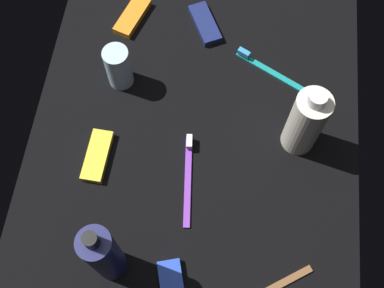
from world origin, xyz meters
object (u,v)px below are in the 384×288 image
Objects in this scene: bodywash_bottle at (306,122)px; snack_bar_orange at (132,16)px; lotion_bottle at (104,255)px; deodorant_stick at (118,67)px; snack_bar_navy at (205,24)px; snack_bar_yellow at (97,156)px; toothbrush_purple at (188,174)px; toothbrush_teal at (270,70)px.

bodywash_bottle reaches higher than snack_bar_orange.
deodorant_stick is (37.21, 5.32, -4.87)cm from lotion_bottle.
snack_bar_yellow is at bearing 125.80° from snack_bar_navy.
snack_bar_navy is (34.68, 0.86, 0.14)cm from toothbrush_purple.
lotion_bottle is at bearing 141.89° from snack_bar_navy.
bodywash_bottle is 0.99× the size of toothbrush_purple.
toothbrush_teal is at bearing -151.22° from snack_bar_navy.
snack_bar_navy is at bearing 1.41° from toothbrush_purple.
deodorant_stick is 25.46cm from toothbrush_purple.
snack_bar_yellow is (-33.14, 0.98, 0.00)cm from snack_bar_orange.
bodywash_bottle is at bearing -105.43° from snack_bar_orange.
snack_bar_orange is at bearing 62.92° from snack_bar_navy.
toothbrush_purple is at bearing 151.03° from toothbrush_teal.
lotion_bottle reaches higher than toothbrush_teal.
deodorant_stick reaches higher than toothbrush_purple.
deodorant_stick is 30.94cm from toothbrush_teal.
lotion_bottle is 2.09× the size of snack_bar_yellow.
lotion_bottle is 41.95cm from bodywash_bottle.
lotion_bottle is 2.09× the size of snack_bar_orange.
deodorant_stick is at bearing 8.14° from lotion_bottle.
deodorant_stick is 0.94× the size of snack_bar_navy.
snack_bar_orange is 33.16cm from snack_bar_yellow.
snack_bar_navy is (15.64, -15.49, -4.14)cm from deodorant_stick.
toothbrush_teal is 1.59× the size of snack_bar_yellow.
snack_bar_orange is (52.81, 5.73, -9.00)cm from lotion_bottle.
toothbrush_teal reaches higher than snack_bar_navy.
snack_bar_orange is 15.91cm from snack_bar_navy.
lotion_bottle is at bearing 150.06° from toothbrush_teal.
toothbrush_purple is 17.81cm from snack_bar_yellow.
toothbrush_purple is at bearing 116.24° from bodywash_bottle.
lotion_bottle is 22.65cm from snack_bar_yellow.
snack_bar_navy is at bearing -10.89° from lotion_bottle.
toothbrush_teal is (5.79, -30.09, -4.28)cm from deodorant_stick.
snack_bar_navy is (24.77, 20.96, -7.35)cm from bodywash_bottle.
toothbrush_purple is 1.73× the size of snack_bar_orange.
deodorant_stick is at bearing 40.65° from toothbrush_purple.
snack_bar_navy is 37.23cm from snack_bar_yellow.
toothbrush_teal is at bearing -50.80° from snack_bar_yellow.
lotion_bottle is 2.23× the size of deodorant_stick.
lotion_bottle is at bearing 132.06° from bodywash_bottle.
lotion_bottle reaches higher than bodywash_bottle.
deodorant_stick reaches higher than snack_bar_yellow.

